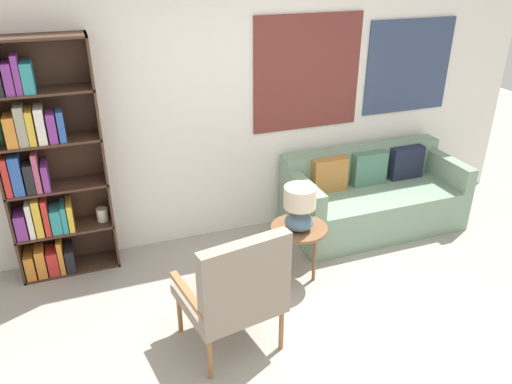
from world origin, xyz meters
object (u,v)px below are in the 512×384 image
at_px(couch, 371,197).
at_px(table_lamp, 300,207).
at_px(side_table, 299,233).
at_px(bookshelf, 42,171).
at_px(armchair, 237,289).

distance_m(couch, table_lamp, 1.36).
bearing_deg(side_table, couch, 29.03).
bearing_deg(table_lamp, side_table, 60.26).
relative_size(bookshelf, side_table, 3.92).
xyz_separation_m(armchair, side_table, (0.76, 0.65, -0.09)).
bearing_deg(side_table, table_lamp, -119.74).
distance_m(armchair, side_table, 1.00).
height_order(bookshelf, side_table, bookshelf).
relative_size(side_table, table_lamp, 1.34).
xyz_separation_m(bookshelf, side_table, (1.93, -0.86, -0.52)).
relative_size(couch, table_lamp, 4.56).
height_order(bookshelf, table_lamp, bookshelf).
bearing_deg(couch, table_lamp, -150.06).
height_order(bookshelf, couch, bookshelf).
distance_m(armchair, couch, 2.26).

